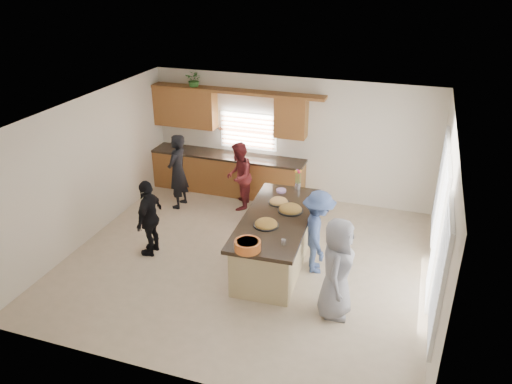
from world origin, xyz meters
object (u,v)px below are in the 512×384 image
(salad_bowl, at_px, (248,245))
(woman_left_back, at_px, (178,171))
(woman_left_mid, at_px, (239,176))
(woman_right_back, at_px, (318,232))
(island, at_px, (276,241))
(woman_right_front, at_px, (337,269))
(woman_left_front, at_px, (149,218))

(salad_bowl, height_order, woman_left_back, woman_left_back)
(woman_left_mid, distance_m, woman_right_back, 2.88)
(island, relative_size, woman_right_back, 1.79)
(salad_bowl, xyz_separation_m, woman_right_front, (1.41, 0.10, -0.20))
(woman_right_back, bearing_deg, island, 73.84)
(woman_left_back, bearing_deg, woman_right_front, 58.92)
(salad_bowl, distance_m, woman_right_back, 1.52)
(woman_left_mid, height_order, woman_left_front, woman_left_mid)
(island, height_order, woman_left_mid, woman_left_mid)
(woman_right_back, bearing_deg, woman_left_front, 81.74)
(woman_left_back, distance_m, woman_right_front, 4.79)
(woman_left_mid, relative_size, woman_right_back, 0.99)
(salad_bowl, xyz_separation_m, woman_left_back, (-2.60, 2.73, -0.19))
(island, distance_m, woman_left_front, 2.39)
(woman_left_mid, bearing_deg, woman_right_back, 37.89)
(woman_left_front, bearing_deg, woman_right_back, 95.07)
(woman_left_back, bearing_deg, woman_left_front, 13.49)
(island, bearing_deg, woman_right_back, -2.90)
(woman_right_back, bearing_deg, woman_right_front, -170.43)
(salad_bowl, distance_m, woman_left_mid, 3.37)
(salad_bowl, distance_m, woman_left_front, 2.37)
(woman_left_back, height_order, woman_right_back, woman_left_back)
(woman_left_front, relative_size, woman_right_front, 0.90)
(woman_left_mid, distance_m, woman_left_front, 2.48)
(salad_bowl, distance_m, woman_left_back, 3.78)
(island, distance_m, woman_right_back, 0.82)
(salad_bowl, height_order, woman_right_front, woman_right_front)
(island, bearing_deg, salad_bowl, -98.33)
(woman_left_back, distance_m, woman_right_back, 3.79)
(woman_right_front, bearing_deg, salad_bowl, 92.39)
(woman_left_front, bearing_deg, salad_bowl, 67.67)
(island, xyz_separation_m, woman_right_front, (1.29, -1.11, 0.38))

